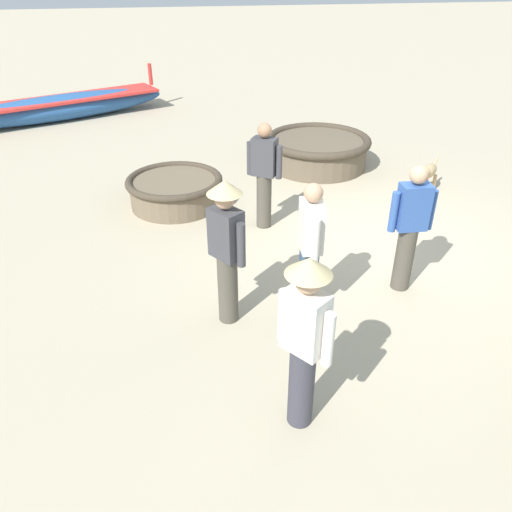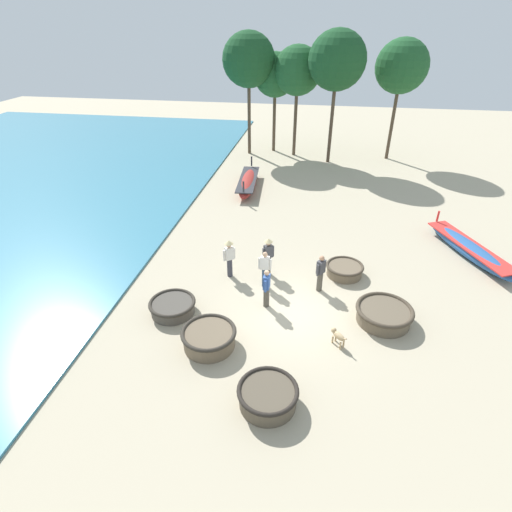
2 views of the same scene
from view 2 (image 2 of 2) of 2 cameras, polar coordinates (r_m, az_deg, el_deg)
The scene contains 19 objects.
ground_plane at distance 14.85m, azimuth 5.07°, elevation -7.81°, with size 80.00×80.00×0.00m, color tan.
coracle_front_left at distance 14.88m, azimuth -11.83°, elevation -7.04°, with size 1.69×1.69×0.50m.
coracle_center at distance 16.98m, azimuth 12.53°, elevation -1.88°, with size 1.56×1.56×0.48m.
coracle_tilted at distance 14.85m, azimuth 17.81°, elevation -7.88°, with size 2.01×2.01×0.59m.
coracle_beside_post at distance 13.30m, azimuth -6.73°, elevation -11.47°, with size 1.81×1.81×0.64m.
coracle_weathered at distance 11.63m, azimuth 1.69°, elevation -19.31°, with size 1.72×1.72×0.61m.
long_boat_blue_hull at distance 20.32m, azimuth 28.16°, elevation 0.89°, with size 2.97×5.24×1.10m.
long_boat_white_hull at distance 25.36m, azimuth -1.16°, elevation 10.47°, with size 1.38×5.14×1.31m.
fisherman_standing_left at distance 16.18m, azimuth -3.84°, elevation -0.00°, with size 0.44×0.38×1.67m.
fisherman_by_coracle at distance 15.60m, azimuth 1.27°, elevation -1.77°, with size 0.53×0.25×1.57m.
fisherman_standing_right at distance 16.29m, azimuth 1.76°, elevation 0.28°, with size 0.45×0.38×1.67m.
fisherman_with_hat at distance 15.55m, azimuth 9.21°, elevation -2.32°, with size 0.37×0.46×1.57m.
fisherman_hauling at distance 14.53m, azimuth 1.51°, elevation -4.52°, with size 0.24×0.53×1.57m.
dog at distance 13.50m, azimuth 11.62°, elevation -11.08°, with size 0.51×0.54×0.55m.
tree_left_mid at distance 31.35m, azimuth -1.05°, elevation 26.21°, with size 3.75×3.75×8.54m.
tree_right_mid at distance 31.65m, azimuth 20.11°, elevation 24.08°, with size 3.59×3.59×8.17m.
tree_center at distance 31.13m, azimuth 5.98°, elevation 24.82°, with size 3.38×3.38×7.70m.
tree_rightmost at distance 29.63m, azimuth 11.53°, elevation 25.67°, with size 3.83×3.83×8.73m.
tree_leftmost at distance 32.23m, azimuth 2.76°, elevation 24.40°, with size 3.15×3.15×7.18m.
Camera 2 is at (0.58, -11.57, 9.29)m, focal length 28.00 mm.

